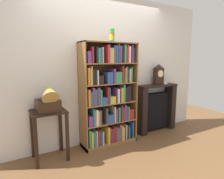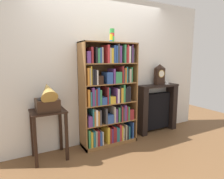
{
  "view_description": "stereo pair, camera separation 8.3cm",
  "coord_description": "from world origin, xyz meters",
  "views": [
    {
      "loc": [
        -1.58,
        -2.81,
        1.51
      ],
      "look_at": [
        0.07,
        0.07,
        0.97
      ],
      "focal_mm": 30.86,
      "sensor_mm": 36.0,
      "label": 1
    },
    {
      "loc": [
        -1.51,
        -2.85,
        1.51
      ],
      "look_at": [
        0.07,
        0.07,
        0.97
      ],
      "focal_mm": 30.86,
      "sensor_mm": 36.0,
      "label": 2
    }
  ],
  "objects": [
    {
      "name": "ground_plane",
      "position": [
        0.0,
        0.0,
        -0.01
      ],
      "size": [
        7.42,
        6.4,
        0.02
      ],
      "primitive_type": "cube",
      "color": "brown"
    },
    {
      "name": "side_table_left",
      "position": [
        -1.04,
        0.03,
        0.54
      ],
      "size": [
        0.5,
        0.43,
        0.75
      ],
      "color": "black",
      "rests_on": "ground"
    },
    {
      "name": "bookshelf",
      "position": [
        -0.01,
        0.06,
        0.83
      ],
      "size": [
        0.98,
        0.35,
        1.77
      ],
      "color": "olive",
      "rests_on": "ground"
    },
    {
      "name": "cup_stack",
      "position": [
        0.04,
        0.03,
        1.88
      ],
      "size": [
        0.08,
        0.08,
        0.22
      ],
      "color": "green",
      "rests_on": "bookshelf"
    },
    {
      "name": "gramophone",
      "position": [
        -1.04,
        -0.02,
        0.94
      ],
      "size": [
        0.32,
        0.45,
        0.49
      ],
      "color": "#382316",
      "rests_on": "side_table_left"
    },
    {
      "name": "mantel_clock",
      "position": [
        1.18,
        0.12,
        1.19
      ],
      "size": [
        0.2,
        0.12,
        0.42
      ],
      "color": "black",
      "rests_on": "fireplace_mantel"
    },
    {
      "name": "teacup_with_saucer",
      "position": [
        1.38,
        0.12,
        1.0
      ],
      "size": [
        0.14,
        0.13,
        0.05
      ],
      "color": "white",
      "rests_on": "fireplace_mantel"
    },
    {
      "name": "wall_back",
      "position": [
        0.06,
        0.29,
        1.3
      ],
      "size": [
        4.42,
        0.08,
        2.6
      ],
      "primitive_type": "cube",
      "color": "silver",
      "rests_on": "ground"
    },
    {
      "name": "fireplace_mantel",
      "position": [
        1.16,
        0.14,
        0.48
      ],
      "size": [
        0.9,
        0.26,
        0.98
      ],
      "color": "black",
      "rests_on": "ground"
    }
  ]
}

